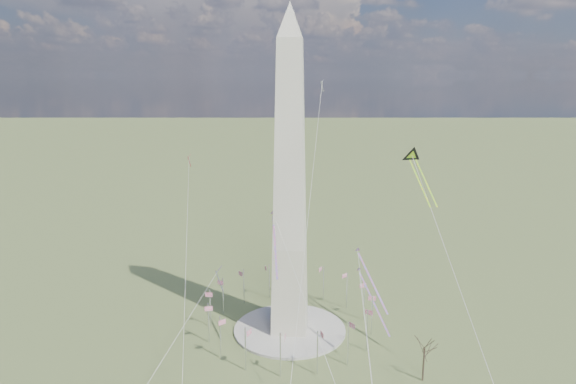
# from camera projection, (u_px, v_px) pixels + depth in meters

# --- Properties ---
(ground) EXTENTS (2000.00, 2000.00, 0.00)m
(ground) POSITION_uv_depth(u_px,v_px,m) (290.00, 330.00, 165.62)
(ground) COLOR #51582C
(ground) RESTS_ON ground
(plaza) EXTENTS (36.00, 36.00, 0.80)m
(plaza) POSITION_uv_depth(u_px,v_px,m) (290.00, 329.00, 165.53)
(plaza) COLOR #A69F98
(plaza) RESTS_ON ground
(washington_monument) EXTENTS (15.56, 15.56, 100.00)m
(washington_monument) POSITION_uv_depth(u_px,v_px,m) (290.00, 186.00, 154.98)
(washington_monument) COLOR beige
(washington_monument) RESTS_ON plaza
(flagpole_ring) EXTENTS (54.40, 54.40, 13.00)m
(flagpole_ring) POSITION_uv_depth(u_px,v_px,m) (290.00, 310.00, 164.01)
(flagpole_ring) COLOR silver
(flagpole_ring) RESTS_ON ground
(tree_near) EXTENTS (8.15, 8.15, 14.27)m
(tree_near) POSITION_uv_depth(u_px,v_px,m) (425.00, 346.00, 136.33)
(tree_near) COLOR #423228
(tree_near) RESTS_ON ground
(kite_delta_black) EXTENTS (9.65, 19.04, 15.51)m
(kite_delta_black) POSITION_uv_depth(u_px,v_px,m) (413.00, 159.00, 159.19)
(kite_delta_black) COLOR black
(kite_delta_black) RESTS_ON ground
(kite_diamond_purple) EXTENTS (1.99, 3.03, 9.13)m
(kite_diamond_purple) POSITION_uv_depth(u_px,v_px,m) (219.00, 272.00, 164.01)
(kite_diamond_purple) COLOR #3D1664
(kite_diamond_purple) RESTS_ON ground
(kite_streamer_left) EXTENTS (9.17, 17.82, 13.14)m
(kite_streamer_left) POSITION_uv_depth(u_px,v_px,m) (368.00, 272.00, 147.46)
(kite_streamer_left) COLOR red
(kite_streamer_left) RESTS_ON ground
(kite_streamer_mid) EXTENTS (5.04, 20.69, 14.30)m
(kite_streamer_mid) POSITION_uv_depth(u_px,v_px,m) (274.00, 235.00, 150.17)
(kite_streamer_mid) COLOR red
(kite_streamer_mid) RESTS_ON ground
(kite_streamer_right) EXTENTS (10.41, 19.92, 14.75)m
(kite_streamer_right) POSITION_uv_depth(u_px,v_px,m) (369.00, 292.00, 164.57)
(kite_streamer_right) COLOR red
(kite_streamer_right) RESTS_ON ground
(kite_small_red) EXTENTS (1.27, 2.10, 4.88)m
(kite_small_red) POSITION_uv_depth(u_px,v_px,m) (189.00, 158.00, 190.62)
(kite_small_red) COLOR red
(kite_small_red) RESTS_ON ground
(kite_small_white) EXTENTS (1.33, 2.07, 4.57)m
(kite_small_white) POSITION_uv_depth(u_px,v_px,m) (322.00, 83.00, 188.00)
(kite_small_white) COLOR silver
(kite_small_white) RESTS_ON ground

